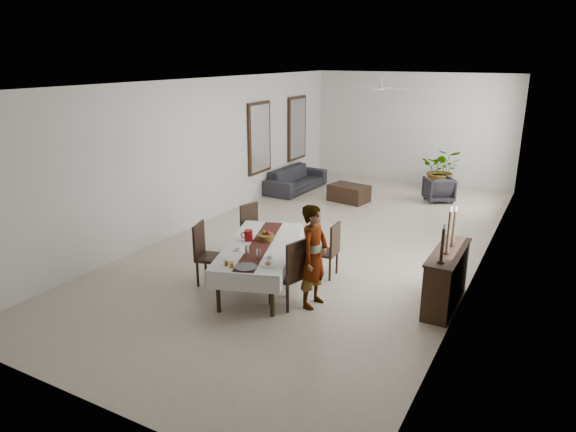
% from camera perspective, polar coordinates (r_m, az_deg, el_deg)
% --- Properties ---
extents(floor, '(6.00, 12.00, 0.00)m').
position_cam_1_polar(floor, '(10.68, 4.29, -2.68)').
color(floor, '#C1B299').
rests_on(floor, ground).
extents(ceiling, '(6.00, 12.00, 0.02)m').
position_cam_1_polar(ceiling, '(10.04, 4.72, 14.73)').
color(ceiling, silver).
rests_on(ceiling, wall_back).
extents(wall_back, '(6.00, 0.02, 3.20)m').
position_cam_1_polar(wall_back, '(15.83, 13.60, 9.48)').
color(wall_back, silver).
rests_on(wall_back, floor).
extents(wall_front, '(6.00, 0.02, 3.20)m').
position_cam_1_polar(wall_front, '(5.56, -22.02, -5.72)').
color(wall_front, silver).
rests_on(wall_front, floor).
extents(wall_left, '(0.02, 12.00, 3.20)m').
position_cam_1_polar(wall_left, '(11.76, -9.04, 7.12)').
color(wall_left, silver).
rests_on(wall_left, floor).
extents(wall_right, '(0.02, 12.00, 3.20)m').
position_cam_1_polar(wall_right, '(9.45, 21.34, 3.61)').
color(wall_right, silver).
rests_on(wall_right, floor).
extents(dining_table_top, '(1.60, 2.41, 0.05)m').
position_cam_1_polar(dining_table_top, '(8.43, -3.09, -3.38)').
color(dining_table_top, black).
rests_on(dining_table_top, table_leg_fl).
extents(table_leg_fl, '(0.08, 0.08, 0.65)m').
position_cam_1_polar(table_leg_fl, '(7.73, -7.78, -8.35)').
color(table_leg_fl, black).
rests_on(table_leg_fl, floor).
extents(table_leg_fr, '(0.08, 0.08, 0.65)m').
position_cam_1_polar(table_leg_fr, '(7.54, -1.76, -8.88)').
color(table_leg_fr, black).
rests_on(table_leg_fr, floor).
extents(table_leg_bl, '(0.08, 0.08, 0.65)m').
position_cam_1_polar(table_leg_bl, '(9.60, -4.05, -2.96)').
color(table_leg_bl, black).
rests_on(table_leg_bl, floor).
extents(table_leg_br, '(0.08, 0.08, 0.65)m').
position_cam_1_polar(table_leg_br, '(9.45, 0.78, -3.26)').
color(table_leg_br, black).
rests_on(table_leg_br, floor).
extents(tablecloth_top, '(1.81, 2.62, 0.01)m').
position_cam_1_polar(tablecloth_top, '(8.42, -3.09, -3.21)').
color(tablecloth_top, silver).
rests_on(tablecloth_top, dining_table_top).
extents(tablecloth_drape_left, '(0.79, 2.27, 0.28)m').
position_cam_1_polar(tablecloth_drape_left, '(8.60, -6.62, -3.81)').
color(tablecloth_drape_left, white).
rests_on(tablecloth_drape_left, dining_table_top).
extents(tablecloth_drape_right, '(0.79, 2.27, 0.28)m').
position_cam_1_polar(tablecloth_drape_right, '(8.37, 0.56, -4.29)').
color(tablecloth_drape_right, white).
rests_on(tablecloth_drape_right, dining_table_top).
extents(tablecloth_drape_near, '(1.04, 0.36, 0.28)m').
position_cam_1_polar(tablecloth_drape_near, '(7.40, -5.12, -7.39)').
color(tablecloth_drape_near, silver).
rests_on(tablecloth_drape_near, dining_table_top).
extents(tablecloth_drape_far, '(1.04, 0.36, 0.28)m').
position_cam_1_polar(tablecloth_drape_far, '(9.56, -1.51, -1.47)').
color(tablecloth_drape_far, silver).
rests_on(tablecloth_drape_far, dining_table_top).
extents(table_runner, '(1.06, 2.30, 0.00)m').
position_cam_1_polar(table_runner, '(8.42, -3.09, -3.16)').
color(table_runner, '#501F16').
rests_on(table_runner, tablecloth_top).
extents(red_pitcher, '(0.18, 0.18, 0.19)m').
position_cam_1_polar(red_pitcher, '(8.56, -4.42, -2.17)').
color(red_pitcher, maroon).
rests_on(red_pitcher, tablecloth_top).
extents(pitcher_handle, '(0.11, 0.05, 0.11)m').
position_cam_1_polar(pitcher_handle, '(8.58, -4.93, -2.14)').
color(pitcher_handle, maroon).
rests_on(pitcher_handle, red_pitcher).
extents(wine_glass_near, '(0.07, 0.07, 0.16)m').
position_cam_1_polar(wine_glass_near, '(7.82, -3.28, -4.22)').
color(wine_glass_near, white).
rests_on(wine_glass_near, tablecloth_top).
extents(wine_glass_mid, '(0.07, 0.07, 0.16)m').
position_cam_1_polar(wine_glass_mid, '(7.95, -4.57, -3.87)').
color(wine_glass_mid, silver).
rests_on(wine_glass_mid, tablecloth_top).
extents(teacup_right, '(0.08, 0.08, 0.06)m').
position_cam_1_polar(teacup_right, '(7.84, -2.00, -4.52)').
color(teacup_right, white).
rests_on(teacup_right, saucer_right).
extents(saucer_right, '(0.14, 0.14, 0.01)m').
position_cam_1_polar(saucer_right, '(7.85, -2.00, -4.67)').
color(saucer_right, silver).
rests_on(saucer_right, tablecloth_top).
extents(teacup_left, '(0.08, 0.08, 0.06)m').
position_cam_1_polar(teacup_left, '(8.18, -5.51, -3.65)').
color(teacup_left, silver).
rests_on(teacup_left, saucer_left).
extents(saucer_left, '(0.14, 0.14, 0.01)m').
position_cam_1_polar(saucer_left, '(8.18, -5.50, -3.80)').
color(saucer_left, silver).
rests_on(saucer_left, tablecloth_top).
extents(plate_near_right, '(0.22, 0.22, 0.01)m').
position_cam_1_polar(plate_near_right, '(7.59, -2.22, -5.45)').
color(plate_near_right, silver).
rests_on(plate_near_right, tablecloth_top).
extents(bread_near_right, '(0.08, 0.08, 0.08)m').
position_cam_1_polar(bread_near_right, '(7.58, -2.22, -5.28)').
color(bread_near_right, tan).
rests_on(bread_near_right, plate_near_right).
extents(plate_near_left, '(0.22, 0.22, 0.01)m').
position_cam_1_polar(plate_near_left, '(7.85, -6.20, -4.75)').
color(plate_near_left, silver).
rests_on(plate_near_left, tablecloth_top).
extents(plate_far_left, '(0.22, 0.22, 0.01)m').
position_cam_1_polar(plate_far_left, '(8.95, -4.24, -1.87)').
color(plate_far_left, white).
rests_on(plate_far_left, tablecloth_top).
extents(serving_tray, '(0.33, 0.33, 0.02)m').
position_cam_1_polar(serving_tray, '(7.53, -4.73, -5.68)').
color(serving_tray, '#404045').
rests_on(serving_tray, tablecloth_top).
extents(jam_jar_a, '(0.06, 0.06, 0.07)m').
position_cam_1_polar(jam_jar_a, '(7.55, -6.29, -5.46)').
color(jam_jar_a, '#996716').
rests_on(jam_jar_a, tablecloth_top).
extents(jam_jar_b, '(0.06, 0.06, 0.07)m').
position_cam_1_polar(jam_jar_b, '(7.62, -6.85, -5.25)').
color(jam_jar_b, brown).
rests_on(jam_jar_b, tablecloth_top).
extents(fruit_basket, '(0.28, 0.28, 0.09)m').
position_cam_1_polar(fruit_basket, '(8.60, -2.46, -2.36)').
color(fruit_basket, brown).
rests_on(fruit_basket, tablecloth_top).
extents(fruit_red, '(0.08, 0.08, 0.08)m').
position_cam_1_polar(fruit_red, '(8.59, -2.26, -1.90)').
color(fruit_red, '#A01013').
rests_on(fruit_red, fruit_basket).
extents(fruit_green, '(0.07, 0.07, 0.07)m').
position_cam_1_polar(fruit_green, '(8.61, -2.67, -1.85)').
color(fruit_green, '#477122').
rests_on(fruit_green, fruit_basket).
extents(chair_right_near_seat, '(0.56, 0.56, 0.05)m').
position_cam_1_polar(chair_right_near_seat, '(7.81, -0.08, -6.63)').
color(chair_right_near_seat, black).
rests_on(chair_right_near_seat, chair_right_near_leg_fl).
extents(chair_right_near_leg_fl, '(0.06, 0.06, 0.45)m').
position_cam_1_polar(chair_right_near_leg_fl, '(7.68, -0.05, -9.17)').
color(chair_right_near_leg_fl, black).
rests_on(chair_right_near_leg_fl, floor).
extents(chair_right_near_leg_fr, '(0.06, 0.06, 0.45)m').
position_cam_1_polar(chair_right_near_leg_fr, '(7.93, 1.87, -8.29)').
color(chair_right_near_leg_fr, black).
rests_on(chair_right_near_leg_fr, floor).
extents(chair_right_near_leg_bl, '(0.06, 0.06, 0.45)m').
position_cam_1_polar(chair_right_near_leg_bl, '(7.92, -2.02, -8.31)').
color(chair_right_near_leg_bl, black).
rests_on(chair_right_near_leg_bl, floor).
extents(chair_right_near_leg_br, '(0.06, 0.06, 0.45)m').
position_cam_1_polar(chair_right_near_leg_br, '(8.16, -0.10, -7.49)').
color(chair_right_near_leg_br, black).
rests_on(chair_right_near_leg_br, floor).
extents(chair_right_near_back, '(0.16, 0.45, 0.58)m').
position_cam_1_polar(chair_right_near_back, '(7.56, 1.06, -4.91)').
color(chair_right_near_back, black).
rests_on(chair_right_near_back, chair_right_near_seat).
extents(chair_right_far_seat, '(0.43, 0.43, 0.05)m').
position_cam_1_polar(chair_right_far_seat, '(8.86, 4.09, -4.05)').
color(chair_right_far_seat, black).
rests_on(chair_right_far_seat, chair_right_far_leg_fl).
extents(chair_right_far_leg_fl, '(0.04, 0.04, 0.40)m').
position_cam_1_polar(chair_right_far_leg_fl, '(8.75, 4.67, -5.95)').
color(chair_right_far_leg_fl, black).
rests_on(chair_right_far_leg_fl, floor).
extents(chair_right_far_leg_fr, '(0.04, 0.04, 0.40)m').
position_cam_1_polar(chair_right_far_leg_fr, '(9.04, 5.44, -5.19)').
color(chair_right_far_leg_fr, black).
rests_on(chair_right_far_leg_fr, floor).
extents(chair_right_far_leg_bl, '(0.04, 0.04, 0.40)m').
position_cam_1_polar(chair_right_far_leg_bl, '(8.86, 2.65, -5.59)').
color(chair_right_far_leg_bl, black).
rests_on(chair_right_far_leg_bl, floor).
extents(chair_right_far_leg_br, '(0.04, 0.04, 0.40)m').
position_cam_1_polar(chair_right_far_leg_br, '(9.15, 3.48, -4.85)').
color(chair_right_far_leg_br, black).
rests_on(chair_right_far_leg_br, floor).
extents(chair_right_far_back, '(0.06, 0.41, 0.52)m').
position_cam_1_polar(chair_right_far_back, '(8.70, 5.26, -2.53)').
color(chair_right_far_back, black).
rests_on(chair_right_far_back, chair_right_far_seat).
extents(chair_left_near_seat, '(0.55, 0.55, 0.05)m').
position_cam_1_polar(chair_left_near_seat, '(8.62, -8.53, -4.59)').
color(chair_left_near_seat, black).
rests_on(chair_left_near_seat, chair_left_near_leg_fl).
extents(chair_left_near_leg_fl, '(0.05, 0.05, 0.44)m').
position_cam_1_polar(chair_left_near_leg_fl, '(8.93, -9.14, -5.51)').
color(chair_left_near_leg_fl, black).
rests_on(chair_left_near_leg_fl, floor).
extents(chair_left_near_leg_fr, '(0.05, 0.05, 0.44)m').
position_cam_1_polar(chair_left_near_leg_fr, '(8.62, -10.01, -6.41)').
color(chair_left_near_leg_fr, black).
rests_on(chair_left_near_leg_fr, floor).
extents(chair_left_near_leg_bl, '(0.05, 0.05, 0.44)m').
position_cam_1_polar(chair_left_near_leg_bl, '(8.81, -6.95, -5.74)').
color(chair_left_near_leg_bl, black).
rests_on(chair_left_near_leg_bl, floor).
extents(chair_left_near_leg_br, '(0.05, 0.05, 0.44)m').
position_cam_1_polar(chair_left_near_leg_br, '(8.50, -7.74, -6.66)').
color(chair_left_near_leg_br, black).
rests_on(chair_left_near_leg_br, floor).
extents(chair_left_near_back, '(0.16, 0.43, 0.56)m').
position_cam_1_polar(chair_left_near_back, '(8.58, -9.87, -2.61)').
color(chair_left_near_back, black).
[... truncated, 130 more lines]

